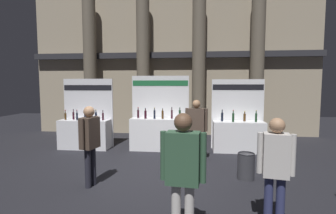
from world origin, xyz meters
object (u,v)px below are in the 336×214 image
object	(u,v)px
trash_bin	(246,166)
visitor_1	(183,167)
visitor_2	(276,164)
visitor_4	(90,139)
visitor_3	(196,124)
exhibitor_booth_2	(238,133)
exhibitor_booth_1	(159,131)
exhibitor_booth_0	(85,131)

from	to	relation	value
trash_bin	visitor_1	xyz separation A→B (m)	(-1.29, -2.53, 0.77)
visitor_2	trash_bin	bearing A→B (deg)	100.93
visitor_4	visitor_3	bearing A→B (deg)	146.01
exhibitor_booth_2	visitor_2	distance (m)	4.46
exhibitor_booth_2	visitor_1	xyz separation A→B (m)	(-1.51, -4.99, 0.48)
trash_bin	visitor_2	distance (m)	2.10
visitor_3	visitor_1	bearing A→B (deg)	-84.07
exhibitor_booth_2	visitor_4	distance (m)	4.79
exhibitor_booth_2	visitor_3	xyz separation A→B (m)	(-1.34, -1.22, 0.45)
visitor_1	visitor_2	bearing A→B (deg)	-151.24
exhibitor_booth_1	visitor_2	size ratio (longest dim) A/B	1.47
exhibitor_booth_2	visitor_3	distance (m)	1.86
trash_bin	visitor_1	distance (m)	2.95
exhibitor_booth_0	exhibitor_booth_2	xyz separation A→B (m)	(5.02, 0.15, -0.00)
exhibitor_booth_1	exhibitor_booth_2	world-z (taller)	exhibitor_booth_1
visitor_2	visitor_4	xyz separation A→B (m)	(-3.32, 1.22, 0.03)
exhibitor_booth_0	visitor_4	size ratio (longest dim) A/B	1.38
exhibitor_booth_2	trash_bin	bearing A→B (deg)	-95.18
exhibitor_booth_0	trash_bin	distance (m)	5.33
exhibitor_booth_1	exhibitor_booth_2	bearing A→B (deg)	0.99
visitor_2	visitor_4	size ratio (longest dim) A/B	0.98
exhibitor_booth_1	visitor_1	xyz separation A→B (m)	(1.03, -4.94, 0.45)
visitor_2	visitor_3	xyz separation A→B (m)	(-1.13, 3.22, 0.06)
exhibitor_booth_1	visitor_2	bearing A→B (deg)	-61.99
exhibitor_booth_2	visitor_2	bearing A→B (deg)	-92.65
exhibitor_booth_1	visitor_4	distance (m)	3.34
exhibitor_booth_2	exhibitor_booth_1	bearing A→B (deg)	-179.01
exhibitor_booth_1	visitor_1	bearing A→B (deg)	-78.20
exhibitor_booth_1	visitor_4	world-z (taller)	exhibitor_booth_1
exhibitor_booth_0	exhibitor_booth_1	size ratio (longest dim) A/B	0.96
visitor_2	visitor_3	size ratio (longest dim) A/B	0.96
exhibitor_booth_1	visitor_3	xyz separation A→B (m)	(1.21, -1.18, 0.41)
visitor_3	visitor_2	bearing A→B (deg)	-62.05
trash_bin	visitor_4	bearing A→B (deg)	-166.95
exhibitor_booth_1	visitor_3	bearing A→B (deg)	-44.24
exhibitor_booth_1	visitor_3	distance (m)	1.74
visitor_3	exhibitor_booth_1	bearing A→B (deg)	144.36
exhibitor_booth_0	exhibitor_booth_1	bearing A→B (deg)	2.42
exhibitor_booth_1	visitor_4	bearing A→B (deg)	-107.14
trash_bin	visitor_4	distance (m)	3.46
exhibitor_booth_1	visitor_1	world-z (taller)	exhibitor_booth_1
exhibitor_booth_2	trash_bin	size ratio (longest dim) A/B	3.85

